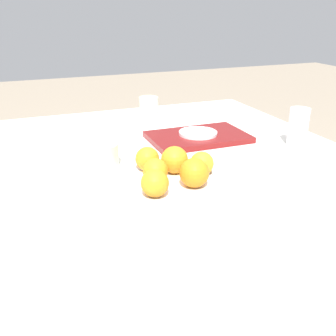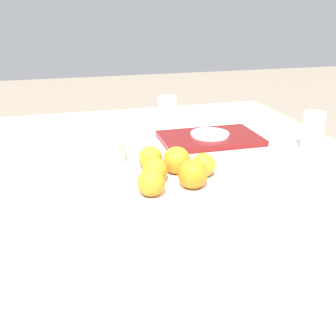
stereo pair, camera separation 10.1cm
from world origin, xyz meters
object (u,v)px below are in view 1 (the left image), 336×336
(orange_1, at_px, (175,160))
(orange_3, at_px, (155,183))
(orange_4, at_px, (194,173))
(fruit_platter, at_px, (168,182))
(cup_0, at_px, (104,155))
(cup_1, at_px, (149,105))
(serving_tray, at_px, (198,137))
(orange_0, at_px, (156,171))
(side_plate, at_px, (198,133))
(orange_5, at_px, (147,159))
(orange_2, at_px, (202,163))
(napkin, at_px, (93,138))
(water_glass, at_px, (298,127))

(orange_1, bearing_deg, orange_3, -130.12)
(orange_4, bearing_deg, orange_3, -171.95)
(fruit_platter, bearing_deg, cup_0, 122.93)
(orange_3, bearing_deg, cup_1, 72.46)
(serving_tray, bearing_deg, fruit_platter, -126.71)
(orange_3, bearing_deg, orange_0, 67.64)
(orange_4, distance_m, serving_tray, 0.41)
(orange_0, height_order, side_plate, orange_0)
(orange_4, height_order, orange_5, orange_4)
(cup_1, bearing_deg, orange_5, -108.86)
(orange_3, bearing_deg, fruit_platter, 49.18)
(orange_3, distance_m, side_plate, 0.48)
(side_plate, bearing_deg, orange_2, -113.57)
(orange_1, bearing_deg, napkin, 109.54)
(orange_5, relative_size, napkin, 0.46)
(serving_tray, height_order, cup_1, cup_1)
(orange_1, distance_m, orange_4, 0.10)
(orange_3, distance_m, cup_1, 0.83)
(orange_4, bearing_deg, orange_0, 144.63)
(orange_2, relative_size, orange_4, 0.86)
(orange_4, bearing_deg, orange_2, 50.37)
(orange_0, relative_size, water_glass, 0.51)
(orange_5, bearing_deg, serving_tray, 40.81)
(orange_1, height_order, cup_0, orange_1)
(orange_2, bearing_deg, orange_1, 148.37)
(orange_4, distance_m, orange_5, 0.16)
(orange_2, relative_size, napkin, 0.44)
(orange_2, bearing_deg, orange_5, 146.93)
(orange_2, xyz_separation_m, side_plate, (0.13, 0.31, -0.02))
(cup_0, bearing_deg, napkin, 86.38)
(orange_4, relative_size, orange_5, 1.13)
(cup_0, height_order, napkin, cup_0)
(fruit_platter, relative_size, orange_3, 4.08)
(orange_1, bearing_deg, serving_tray, 53.68)
(serving_tray, bearing_deg, orange_4, -116.61)
(orange_4, distance_m, cup_0, 0.30)
(orange_1, relative_size, orange_5, 1.12)
(fruit_platter, height_order, napkin, fruit_platter)
(orange_5, xyz_separation_m, napkin, (-0.08, 0.37, -0.04))
(cup_0, height_order, cup_1, same)
(serving_tray, bearing_deg, napkin, 157.56)
(cup_1, bearing_deg, fruit_platter, -104.73)
(water_glass, bearing_deg, orange_2, -162.11)
(orange_0, bearing_deg, fruit_platter, -3.73)
(orange_3, bearing_deg, orange_2, 25.45)
(orange_3, xyz_separation_m, orange_5, (0.03, 0.16, -0.00))
(orange_5, bearing_deg, orange_4, -61.98)
(side_plate, bearing_deg, orange_3, -127.50)
(orange_3, xyz_separation_m, serving_tray, (0.29, 0.38, -0.04))
(water_glass, distance_m, side_plate, 0.33)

